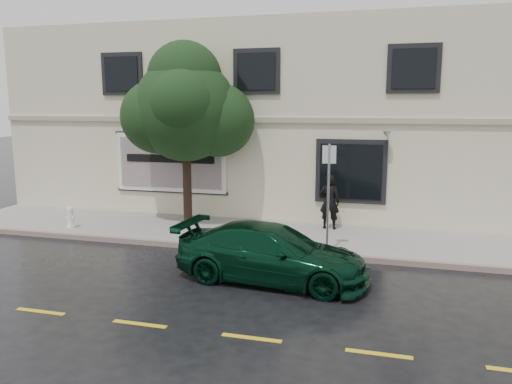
% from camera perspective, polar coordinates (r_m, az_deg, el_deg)
% --- Properties ---
extents(ground, '(90.00, 90.00, 0.00)m').
position_cam_1_polar(ground, '(12.97, -5.75, -8.54)').
color(ground, black).
rests_on(ground, ground).
extents(sidewalk, '(20.00, 3.50, 0.15)m').
position_cam_1_polar(sidewalk, '(15.89, -1.56, -4.74)').
color(sidewalk, '#9F9B96').
rests_on(sidewalk, ground).
extents(curb, '(20.00, 0.18, 0.16)m').
position_cam_1_polar(curb, '(14.29, -3.60, -6.44)').
color(curb, gray).
rests_on(curb, ground).
extents(road_marking, '(19.00, 0.12, 0.01)m').
position_cam_1_polar(road_marking, '(10.00, -13.15, -14.47)').
color(road_marking, gold).
rests_on(road_marking, ground).
extents(building, '(20.00, 8.12, 7.00)m').
position_cam_1_polar(building, '(20.95, 2.98, 8.26)').
color(building, beige).
rests_on(building, ground).
extents(billboard, '(4.30, 0.16, 2.20)m').
position_cam_1_polar(billboard, '(18.20, -9.76, 3.32)').
color(billboard, white).
rests_on(billboard, ground).
extents(car, '(4.72, 2.43, 1.33)m').
position_cam_1_polar(car, '(11.78, 1.82, -7.01)').
color(car, black).
rests_on(car, ground).
extents(pedestrian, '(0.67, 0.46, 1.77)m').
position_cam_1_polar(pedestrian, '(16.15, 8.40, -1.11)').
color(pedestrian, black).
rests_on(pedestrian, sidewalk).
extents(umbrella, '(1.27, 1.27, 0.79)m').
position_cam_1_polar(umbrella, '(15.96, 8.52, 3.40)').
color(umbrella, black).
rests_on(umbrella, pedestrian).
extents(street_tree, '(3.38, 3.38, 5.48)m').
position_cam_1_polar(street_tree, '(16.73, -8.07, 9.23)').
color(street_tree, '#302015').
rests_on(street_tree, sidewalk).
extents(fire_hydrant, '(0.29, 0.27, 0.70)m').
position_cam_1_polar(fire_hydrant, '(17.32, -20.43, -2.73)').
color(fire_hydrant, white).
rests_on(fire_hydrant, sidewalk).
extents(sign_pole, '(0.36, 0.07, 2.94)m').
position_cam_1_polar(sign_pole, '(13.45, 8.27, 0.36)').
color(sign_pole, '#919499').
rests_on(sign_pole, sidewalk).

